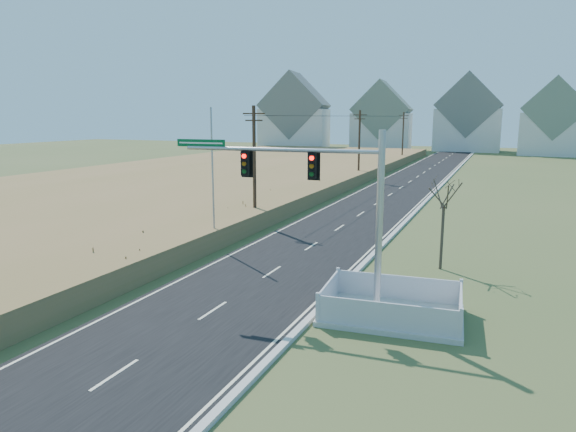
% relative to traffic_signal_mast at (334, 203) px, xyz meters
% --- Properties ---
extents(ground, '(260.00, 260.00, 0.00)m').
position_rel_traffic_signal_mast_xyz_m(ground, '(-4.60, -0.26, -4.67)').
color(ground, '#455428').
rests_on(ground, ground).
extents(road, '(8.00, 180.00, 0.06)m').
position_rel_traffic_signal_mast_xyz_m(road, '(-4.60, 49.74, -4.64)').
color(road, black).
rests_on(road, ground).
extents(curb, '(0.30, 180.00, 0.18)m').
position_rel_traffic_signal_mast_xyz_m(curb, '(-0.45, 49.74, -4.58)').
color(curb, '#B2AFA8').
rests_on(curb, ground).
extents(reed_marsh, '(38.00, 110.00, 1.30)m').
position_rel_traffic_signal_mast_xyz_m(reed_marsh, '(-28.60, 39.74, -4.02)').
color(reed_marsh, olive).
rests_on(reed_marsh, ground).
extents(utility_pole_near, '(1.80, 0.26, 9.00)m').
position_rel_traffic_signal_mast_xyz_m(utility_pole_near, '(-11.10, 14.74, 0.02)').
color(utility_pole_near, '#422D1E').
rests_on(utility_pole_near, ground).
extents(utility_pole_mid, '(1.80, 0.26, 9.00)m').
position_rel_traffic_signal_mast_xyz_m(utility_pole_mid, '(-11.10, 44.74, 0.02)').
color(utility_pole_mid, '#422D1E').
rests_on(utility_pole_mid, ground).
extents(utility_pole_far, '(1.80, 0.26, 9.00)m').
position_rel_traffic_signal_mast_xyz_m(utility_pole_far, '(-11.10, 74.74, 0.02)').
color(utility_pole_far, '#422D1E').
rests_on(utility_pole_far, ground).
extents(condo_nw, '(17.69, 13.38, 19.05)m').
position_rel_traffic_signal_mast_xyz_m(condo_nw, '(-42.60, 99.74, 3.04)').
color(condo_nw, silver).
rests_on(condo_nw, ground).
extents(condo_nnw, '(14.93, 11.17, 17.03)m').
position_rel_traffic_signal_mast_xyz_m(condo_nnw, '(-22.60, 107.74, 2.27)').
color(condo_nnw, silver).
rests_on(condo_nnw, ground).
extents(condo_n, '(15.27, 10.20, 18.54)m').
position_rel_traffic_signal_mast_xyz_m(condo_n, '(-2.60, 111.74, 2.94)').
color(condo_n, silver).
rests_on(condo_n, ground).
extents(condo_ne, '(14.12, 10.51, 16.52)m').
position_rel_traffic_signal_mast_xyz_m(condo_ne, '(15.40, 103.74, 2.17)').
color(condo_ne, silver).
rests_on(condo_ne, ground).
extents(traffic_signal_mast, '(9.64, 0.79, 7.67)m').
position_rel_traffic_signal_mast_xyz_m(traffic_signal_mast, '(0.00, 0.00, 0.00)').
color(traffic_signal_mast, '#9EA0A5').
rests_on(traffic_signal_mast, ground).
extents(fence_enclosure, '(5.96, 4.32, 1.29)m').
position_rel_traffic_signal_mast_xyz_m(fence_enclosure, '(2.53, 0.07, -4.40)').
color(fence_enclosure, '#B7B5AD').
rests_on(fence_enclosure, ground).
extents(open_sign, '(0.45, 0.26, 0.60)m').
position_rel_traffic_signal_mast_xyz_m(open_sign, '(3.40, -0.14, -4.35)').
color(open_sign, white).
rests_on(open_sign, ground).
extents(flagpole, '(0.39, 0.39, 8.74)m').
position_rel_traffic_signal_mast_xyz_m(flagpole, '(-10.14, 7.10, -1.18)').
color(flagpole, '#B7B5AD').
rests_on(flagpole, ground).
extents(bare_tree, '(1.99, 1.99, 5.27)m').
position_rel_traffic_signal_mast_xyz_m(bare_tree, '(3.55, 8.02, -0.42)').
color(bare_tree, '#4C3F33').
rests_on(bare_tree, ground).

